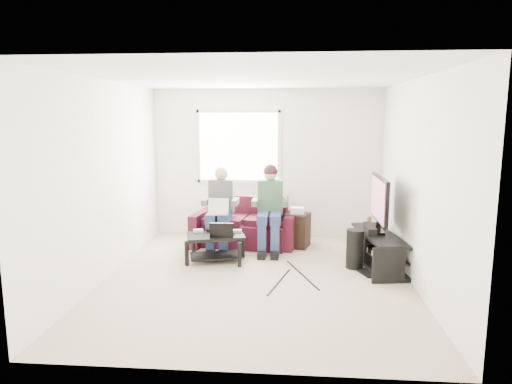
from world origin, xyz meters
TOP-DOWN VIEW (x-y plane):
  - floor at (0.00, 0.00)m, footprint 4.50×4.50m
  - ceiling at (0.00, 0.00)m, footprint 4.50×4.50m
  - wall_back at (0.00, 2.25)m, footprint 4.50×0.00m
  - wall_front at (0.00, -2.25)m, footprint 4.50×0.00m
  - wall_left at (-2.00, 0.00)m, footprint 0.00×4.50m
  - wall_right at (2.00, 0.00)m, footprint 0.00×4.50m
  - window at (-0.50, 2.23)m, footprint 1.48×0.04m
  - sofa at (-0.30, 1.64)m, footprint 1.81×1.01m
  - person_left at (-0.70, 1.36)m, footprint 0.40×0.71m
  - person_right at (0.10, 1.38)m, footprint 0.40×0.71m
  - laptop_silver at (-0.70, 1.11)m, footprint 0.34×0.25m
  - coffee_table at (-0.67, 0.68)m, footprint 0.93×0.70m
  - laptop_black at (-0.55, 0.60)m, footprint 0.37×0.28m
  - controller_a at (-0.95, 0.80)m, footprint 0.16×0.14m
  - controller_b at (-0.77, 0.86)m, footprint 0.16×0.13m
  - controller_c at (-0.37, 0.83)m, footprint 0.15×0.11m
  - tv_stand at (1.70, 0.66)m, footprint 0.62×1.48m
  - tv at (1.70, 0.76)m, footprint 0.12×1.10m
  - soundbar at (1.58, 0.76)m, footprint 0.12×0.50m
  - drink_cup at (1.65, 1.29)m, footprint 0.08×0.08m
  - console_white at (1.70, 0.26)m, footprint 0.30×0.22m
  - console_grey at (1.70, 0.96)m, footprint 0.34×0.26m
  - console_black at (1.70, 0.61)m, footprint 0.38×0.30m
  - subwoofer at (1.35, 0.55)m, footprint 0.24×0.24m
  - keyboard_floor at (1.46, 0.34)m, footprint 0.28×0.44m
  - end_table at (0.54, 1.56)m, footprint 0.38×0.38m

SIDE VIEW (x-z plane):
  - floor at x=0.00m, z-range 0.00..0.00m
  - keyboard_floor at x=1.46m, z-range 0.00..0.02m
  - tv_stand at x=1.70m, z-range -0.02..0.45m
  - subwoofer at x=1.35m, z-range 0.00..0.56m
  - console_white at x=1.70m, z-range 0.25..0.31m
  - console_black at x=1.70m, z-range 0.25..0.32m
  - console_grey at x=1.70m, z-range 0.25..0.33m
  - end_table at x=0.54m, z-range -0.03..0.63m
  - sofa at x=-0.30m, z-range -0.10..0.69m
  - coffee_table at x=-0.67m, z-range 0.10..0.51m
  - controller_a at x=-0.95m, z-range 0.41..0.45m
  - controller_b at x=-0.77m, z-range 0.41..0.45m
  - controller_c at x=-0.37m, z-range 0.41..0.45m
  - soundbar at x=1.58m, z-range 0.47..0.57m
  - laptop_black at x=-0.55m, z-range 0.41..0.65m
  - drink_cup at x=1.65m, z-range 0.47..0.59m
  - laptop_silver at x=-0.70m, z-range 0.57..0.81m
  - person_left at x=-0.70m, z-range 0.06..1.38m
  - person_right at x=0.10m, z-range 0.10..1.46m
  - tv at x=1.70m, z-range 0.53..1.34m
  - wall_back at x=0.00m, z-range -0.95..3.55m
  - wall_front at x=0.00m, z-range -0.95..3.55m
  - wall_left at x=-2.00m, z-range -0.95..3.55m
  - wall_right at x=2.00m, z-range -0.95..3.55m
  - window at x=-0.50m, z-range 0.96..2.24m
  - ceiling at x=0.00m, z-range 2.60..2.60m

